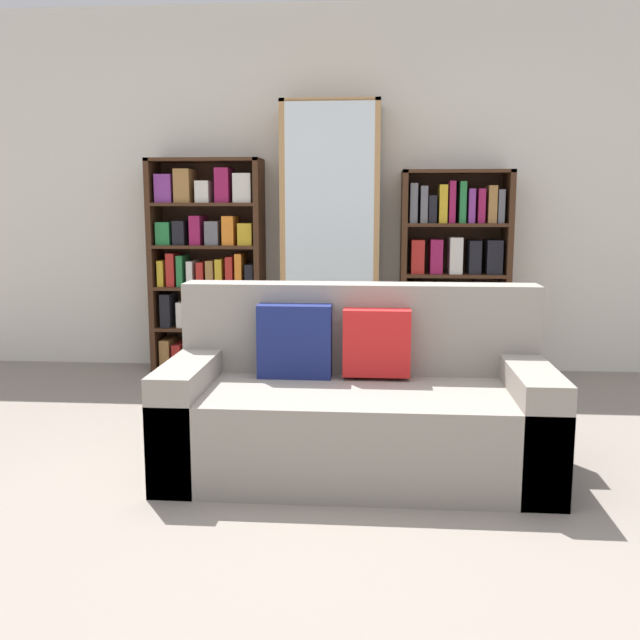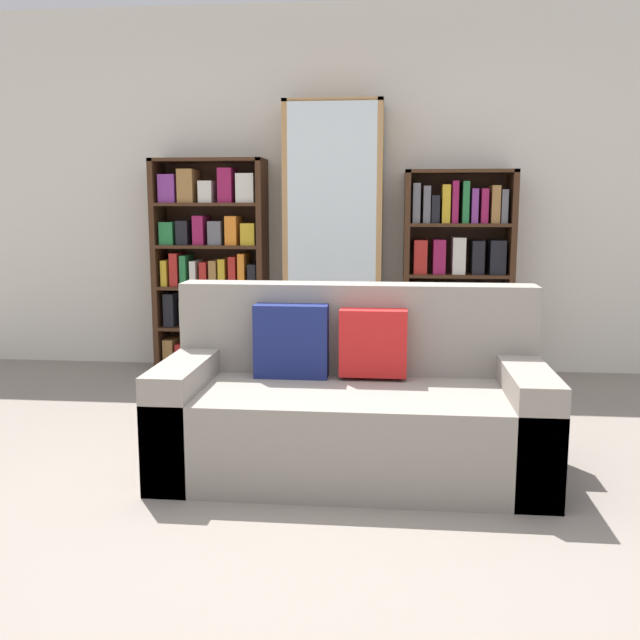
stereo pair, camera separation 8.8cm
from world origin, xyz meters
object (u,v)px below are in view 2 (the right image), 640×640
at_px(bookshelf_left, 211,270).
at_px(bookshelf_right, 456,278).
at_px(wine_bottle, 372,372).
at_px(couch, 352,407).
at_px(display_cabinet, 334,241).

bearing_deg(bookshelf_left, bookshelf_right, -0.00).
distance_m(bookshelf_left, wine_bottle, 1.50).
xyz_separation_m(couch, wine_bottle, (0.06, 1.34, -0.15)).
relative_size(bookshelf_left, bookshelf_right, 1.06).
xyz_separation_m(couch, bookshelf_right, (0.64, 1.95, 0.43)).
relative_size(couch, wine_bottle, 4.89).
bearing_deg(display_cabinet, bookshelf_left, 178.97).
bearing_deg(bookshelf_right, couch, -108.30).
height_order(couch, bookshelf_right, bookshelf_right).
xyz_separation_m(bookshelf_right, wine_bottle, (-0.59, -0.61, -0.57)).
bearing_deg(wine_bottle, couch, -92.36).
relative_size(bookshelf_right, wine_bottle, 4.12).
height_order(bookshelf_right, wine_bottle, bookshelf_right).
distance_m(bookshelf_left, bookshelf_right, 1.82).
relative_size(couch, bookshelf_left, 1.12).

